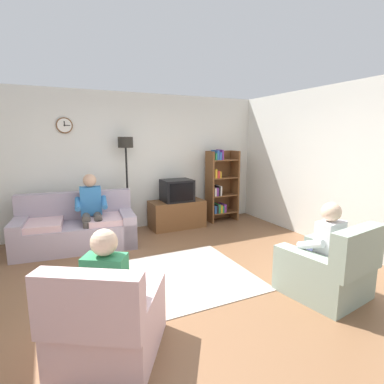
# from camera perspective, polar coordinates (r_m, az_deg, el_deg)

# --- Properties ---
(ground_plane) EXTENTS (12.00, 12.00, 0.00)m
(ground_plane) POSITION_cam_1_polar(r_m,az_deg,el_deg) (4.12, -1.27, -16.27)
(ground_plane) COLOR brown
(back_wall_assembly) EXTENTS (6.20, 0.17, 2.70)m
(back_wall_assembly) POSITION_cam_1_polar(r_m,az_deg,el_deg) (6.23, -11.53, 5.55)
(back_wall_assembly) COLOR silver
(back_wall_assembly) RESTS_ON ground_plane
(right_wall) EXTENTS (0.12, 5.80, 2.70)m
(right_wall) POSITION_cam_1_polar(r_m,az_deg,el_deg) (5.54, 26.82, 4.09)
(right_wall) COLOR silver
(right_wall) RESTS_ON ground_plane
(couch) EXTENTS (1.98, 1.07, 0.90)m
(couch) POSITION_cam_1_polar(r_m,az_deg,el_deg) (5.50, -20.96, -6.55)
(couch) COLOR #A899A8
(couch) RESTS_ON ground_plane
(tv_stand) EXTENTS (1.10, 0.56, 0.56)m
(tv_stand) POSITION_cam_1_polar(r_m,az_deg,el_deg) (6.28, -2.88, -4.15)
(tv_stand) COLOR brown
(tv_stand) RESTS_ON ground_plane
(tv) EXTENTS (0.60, 0.49, 0.44)m
(tv) POSITION_cam_1_polar(r_m,az_deg,el_deg) (6.15, -2.83, 0.31)
(tv) COLOR black
(tv) RESTS_ON tv_stand
(bookshelf) EXTENTS (0.68, 0.36, 1.58)m
(bookshelf) POSITION_cam_1_polar(r_m,az_deg,el_deg) (6.71, 5.26, 1.17)
(bookshelf) COLOR brown
(bookshelf) RESTS_ON ground_plane
(floor_lamp) EXTENTS (0.28, 0.28, 1.85)m
(floor_lamp) POSITION_cam_1_polar(r_m,az_deg,el_deg) (5.88, -12.32, 6.23)
(floor_lamp) COLOR black
(floor_lamp) RESTS_ON ground_plane
(armchair_near_window) EXTENTS (1.14, 1.17, 0.90)m
(armchair_near_window) POSITION_cam_1_polar(r_m,az_deg,el_deg) (2.87, -15.51, -22.86)
(armchair_near_window) COLOR beige
(armchair_near_window) RESTS_ON ground_plane
(armchair_near_bookshelf) EXTENTS (0.93, 0.99, 0.90)m
(armchair_near_bookshelf) POSITION_cam_1_polar(r_m,az_deg,el_deg) (3.98, 24.05, -13.58)
(armchair_near_bookshelf) COLOR gray
(armchair_near_bookshelf) RESTS_ON ground_plane
(area_rug) EXTENTS (2.20, 1.70, 0.01)m
(area_rug) POSITION_cam_1_polar(r_m,az_deg,el_deg) (4.14, -4.61, -16.07)
(area_rug) COLOR #AD9E8E
(area_rug) RESTS_ON ground_plane
(person_on_couch) EXTENTS (0.54, 0.57, 1.24)m
(person_on_couch) POSITION_cam_1_polar(r_m,az_deg,el_deg) (5.32, -18.46, -2.66)
(person_on_couch) COLOR #3372B2
(person_on_couch) RESTS_ON ground_plane
(person_in_left_armchair) EXTENTS (0.61, 0.64, 1.12)m
(person_in_left_armchair) POSITION_cam_1_polar(r_m,az_deg,el_deg) (2.78, -15.14, -16.44)
(person_in_left_armchair) COLOR #338C59
(person_in_left_armchair) RESTS_ON ground_plane
(person_in_right_armchair) EXTENTS (0.55, 0.58, 1.12)m
(person_in_right_armchair) POSITION_cam_1_polar(r_m,az_deg,el_deg) (3.91, 23.26, -8.99)
(person_in_right_armchair) COLOR silver
(person_in_right_armchair) RESTS_ON ground_plane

